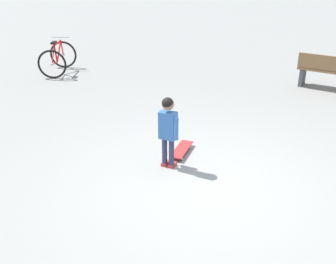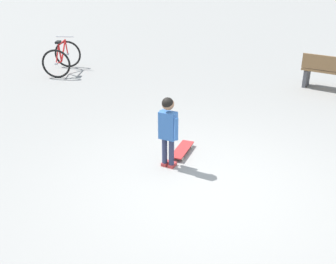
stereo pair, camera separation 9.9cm
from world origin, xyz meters
name	(u,v)px [view 1 (the left image)]	position (x,y,z in m)	size (l,w,h in m)	color
ground_plane	(207,186)	(0.00, 0.00, 0.00)	(50.00, 50.00, 0.00)	gray
child_person	(168,125)	(-0.45, -0.59, 0.66)	(0.31, 0.31, 1.06)	#2D3351
skateboard	(182,150)	(-0.90, -0.45, 0.06)	(0.65, 0.31, 0.07)	#B22D2D
bicycle_near	(58,58)	(-4.91, -4.09, 0.38)	(1.15, 0.83, 0.85)	black
street_bench	(335,72)	(-4.42, 2.56, 0.42)	(1.03, 1.65, 0.80)	brown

